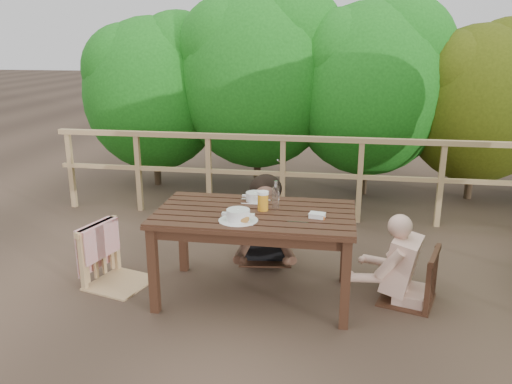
% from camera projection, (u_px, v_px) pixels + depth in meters
% --- Properties ---
extents(ground, '(60.00, 60.00, 0.00)m').
position_uv_depth(ground, '(255.00, 295.00, 4.35)').
color(ground, brown).
rests_on(ground, ground).
extents(table, '(1.59, 0.90, 0.74)m').
position_uv_depth(table, '(255.00, 255.00, 4.24)').
color(table, '#311C11').
rests_on(table, ground).
extents(chair_left, '(0.62, 0.62, 1.00)m').
position_uv_depth(chair_left, '(116.00, 231.00, 4.41)').
color(chair_left, tan).
rests_on(chair_left, ground).
extents(chair_far, '(0.56, 0.56, 1.01)m').
position_uv_depth(chair_far, '(266.00, 210.00, 4.96)').
color(chair_far, '#311C11').
rests_on(chair_far, ground).
extents(chair_right, '(0.55, 0.55, 0.88)m').
position_uv_depth(chair_right, '(411.00, 251.00, 4.15)').
color(chair_right, '#311C11').
rests_on(chair_right, ground).
extents(woman, '(0.63, 0.74, 1.35)m').
position_uv_depth(woman, '(266.00, 192.00, 4.93)').
color(woman, black).
rests_on(woman, ground).
extents(diner_right, '(0.71, 0.64, 1.20)m').
position_uv_depth(diner_right, '(416.00, 233.00, 4.09)').
color(diner_right, beige).
rests_on(diner_right, ground).
extents(railing, '(5.60, 0.10, 1.01)m').
position_uv_depth(railing, '(283.00, 178.00, 6.10)').
color(railing, tan).
rests_on(railing, ground).
extents(hedge_row, '(6.60, 1.60, 3.80)m').
position_uv_depth(hedge_row, '(325.00, 53.00, 6.77)').
color(hedge_row, '#175E15').
rests_on(hedge_row, ground).
extents(soup_near, '(0.30, 0.30, 0.10)m').
position_uv_depth(soup_near, '(238.00, 216.00, 3.92)').
color(soup_near, white).
rests_on(soup_near, table).
extents(soup_far, '(0.27, 0.27, 0.09)m').
position_uv_depth(soup_far, '(255.00, 197.00, 4.40)').
color(soup_far, white).
rests_on(soup_far, table).
extents(bread_roll, '(0.14, 0.11, 0.08)m').
position_uv_depth(bread_roll, '(240.00, 219.00, 3.89)').
color(bread_roll, '#AC783B').
rests_on(bread_roll, table).
extents(beer_glass, '(0.09, 0.09, 0.17)m').
position_uv_depth(beer_glass, '(263.00, 202.00, 4.14)').
color(beer_glass, orange).
rests_on(beer_glass, table).
extents(bottle, '(0.06, 0.06, 0.25)m').
position_uv_depth(bottle, '(276.00, 196.00, 4.18)').
color(bottle, silver).
rests_on(bottle, table).
extents(butter_tub, '(0.14, 0.11, 0.05)m').
position_uv_depth(butter_tub, '(317.00, 216.00, 3.99)').
color(butter_tub, white).
rests_on(butter_tub, table).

